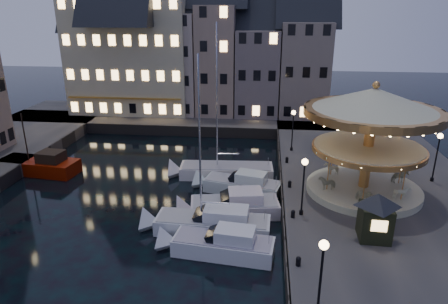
# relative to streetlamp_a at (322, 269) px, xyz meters

# --- Properties ---
(ground) EXTENTS (160.00, 160.00, 0.00)m
(ground) POSITION_rel_streetlamp_a_xyz_m (-7.20, 9.00, -4.02)
(ground) COLOR black
(ground) RESTS_ON ground
(quay_east) EXTENTS (16.00, 56.00, 1.30)m
(quay_east) POSITION_rel_streetlamp_a_xyz_m (6.80, 15.00, -3.37)
(quay_east) COLOR #474442
(quay_east) RESTS_ON ground
(quay_north) EXTENTS (44.00, 12.00, 1.30)m
(quay_north) POSITION_rel_streetlamp_a_xyz_m (-15.20, 37.00, -3.37)
(quay_north) COLOR #474442
(quay_north) RESTS_ON ground
(quaywall_e) EXTENTS (0.15, 44.00, 1.30)m
(quaywall_e) POSITION_rel_streetlamp_a_xyz_m (-1.20, 15.00, -3.37)
(quaywall_e) COLOR #47423A
(quaywall_e) RESTS_ON ground
(quaywall_n) EXTENTS (48.00, 0.15, 1.30)m
(quaywall_n) POSITION_rel_streetlamp_a_xyz_m (-13.20, 31.00, -3.37)
(quaywall_n) COLOR #47423A
(quaywall_n) RESTS_ON ground
(streetlamp_a) EXTENTS (0.44, 0.44, 4.17)m
(streetlamp_a) POSITION_rel_streetlamp_a_xyz_m (0.00, 0.00, 0.00)
(streetlamp_a) COLOR black
(streetlamp_a) RESTS_ON quay_east
(streetlamp_b) EXTENTS (0.44, 0.44, 4.17)m
(streetlamp_b) POSITION_rel_streetlamp_a_xyz_m (0.00, 10.00, 0.00)
(streetlamp_b) COLOR black
(streetlamp_b) RESTS_ON quay_east
(streetlamp_c) EXTENTS (0.44, 0.44, 4.17)m
(streetlamp_c) POSITION_rel_streetlamp_a_xyz_m (0.00, 23.50, 0.00)
(streetlamp_c) COLOR black
(streetlamp_c) RESTS_ON quay_east
(streetlamp_d) EXTENTS (0.44, 0.44, 4.17)m
(streetlamp_d) POSITION_rel_streetlamp_a_xyz_m (11.30, 17.00, 0.00)
(streetlamp_d) COLOR black
(streetlamp_d) RESTS_ON quay_east
(bollard_a) EXTENTS (0.30, 0.30, 0.57)m
(bollard_a) POSITION_rel_streetlamp_a_xyz_m (-0.60, 4.00, -2.41)
(bollard_a) COLOR black
(bollard_a) RESTS_ON quay_east
(bollard_b) EXTENTS (0.30, 0.30, 0.57)m
(bollard_b) POSITION_rel_streetlamp_a_xyz_m (-0.60, 9.50, -2.41)
(bollard_b) COLOR black
(bollard_b) RESTS_ON quay_east
(bollard_c) EXTENTS (0.30, 0.30, 0.57)m
(bollard_c) POSITION_rel_streetlamp_a_xyz_m (-0.60, 14.50, -2.41)
(bollard_c) COLOR black
(bollard_c) RESTS_ON quay_east
(bollard_d) EXTENTS (0.30, 0.30, 0.57)m
(bollard_d) POSITION_rel_streetlamp_a_xyz_m (-0.60, 20.00, -2.41)
(bollard_d) COLOR black
(bollard_d) RESTS_ON quay_east
(townhouse_na) EXTENTS (5.50, 8.00, 12.80)m
(townhouse_na) POSITION_rel_streetlamp_a_xyz_m (-26.70, 39.00, 3.76)
(townhouse_na) COLOR gray
(townhouse_na) RESTS_ON quay_north
(townhouse_nb) EXTENTS (6.16, 8.00, 13.80)m
(townhouse_nb) POSITION_rel_streetlamp_a_xyz_m (-21.25, 39.00, 4.26)
(townhouse_nb) COLOR gray
(townhouse_nb) RESTS_ON quay_north
(townhouse_nc) EXTENTS (6.82, 8.00, 14.80)m
(townhouse_nc) POSITION_rel_streetlamp_a_xyz_m (-15.20, 39.00, 4.76)
(townhouse_nc) COLOR #AD9A8A
(townhouse_nc) RESTS_ON quay_north
(townhouse_nd) EXTENTS (5.50, 8.00, 15.80)m
(townhouse_nd) POSITION_rel_streetlamp_a_xyz_m (-9.45, 39.00, 5.26)
(townhouse_nd) COLOR gray
(townhouse_nd) RESTS_ON quay_north
(townhouse_ne) EXTENTS (6.16, 8.00, 12.80)m
(townhouse_ne) POSITION_rel_streetlamp_a_xyz_m (-4.00, 39.00, 3.76)
(townhouse_ne) COLOR slate
(townhouse_ne) RESTS_ON quay_north
(townhouse_nf) EXTENTS (6.82, 8.00, 13.80)m
(townhouse_nf) POSITION_rel_streetlamp_a_xyz_m (2.05, 39.00, 4.26)
(townhouse_nf) COLOR gray
(townhouse_nf) RESTS_ON quay_north
(hotel_corner) EXTENTS (17.60, 9.00, 16.80)m
(hotel_corner) POSITION_rel_streetlamp_a_xyz_m (-21.20, 39.00, 5.76)
(hotel_corner) COLOR beige
(hotel_corner) RESTS_ON quay_north
(motorboat_b) EXTENTS (7.55, 2.91, 2.15)m
(motorboat_b) POSITION_rel_streetlamp_a_xyz_m (-5.53, 6.57, -3.38)
(motorboat_b) COLOR silver
(motorboat_b) RESTS_ON ground
(motorboat_c) EXTENTS (9.07, 2.63, 12.04)m
(motorboat_c) POSITION_rel_streetlamp_a_xyz_m (-6.55, 9.13, -3.34)
(motorboat_c) COLOR silver
(motorboat_c) RESTS_ON ground
(motorboat_d) EXTENTS (7.82, 3.65, 2.15)m
(motorboat_d) POSITION_rel_streetlamp_a_xyz_m (-5.23, 11.85, -3.38)
(motorboat_d) COLOR silver
(motorboat_d) RESTS_ON ground
(motorboat_e) EXTENTS (7.57, 3.77, 2.15)m
(motorboat_e) POSITION_rel_streetlamp_a_xyz_m (-4.90, 15.88, -3.38)
(motorboat_e) COLOR silver
(motorboat_e) RESTS_ON ground
(motorboat_f) EXTENTS (9.70, 3.12, 12.86)m
(motorboat_f) POSITION_rel_streetlamp_a_xyz_m (-6.78, 19.06, -3.49)
(motorboat_f) COLOR silver
(motorboat_f) RESTS_ON ground
(red_fishing_boat) EXTENTS (7.86, 3.54, 5.98)m
(red_fishing_boat) POSITION_rel_streetlamp_a_xyz_m (-24.02, 18.11, -3.32)
(red_fishing_boat) COLOR #701101
(red_fishing_boat) RESTS_ON ground
(carousel) EXTENTS (9.98, 9.98, 8.73)m
(carousel) POSITION_rel_streetlamp_a_xyz_m (5.07, 14.13, 3.03)
(carousel) COLOR beige
(carousel) RESTS_ON quay_east
(ticket_kiosk) EXTENTS (2.97, 2.97, 3.48)m
(ticket_kiosk) POSITION_rel_streetlamp_a_xyz_m (4.26, 7.39, -0.65)
(ticket_kiosk) COLOR black
(ticket_kiosk) RESTS_ON quay_east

